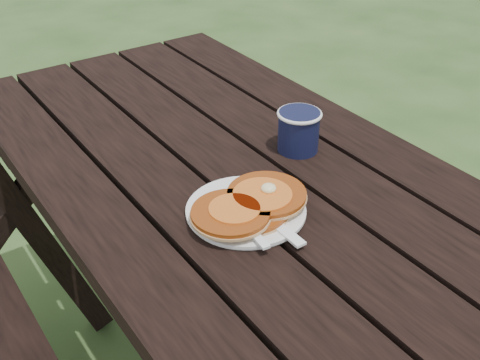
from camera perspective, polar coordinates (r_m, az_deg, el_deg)
picnic_table at (r=1.39m, az=3.52°, el=-15.27°), size 1.36×1.80×0.75m
plate at (r=1.10m, az=0.56°, el=-2.95°), size 0.26×0.26×0.01m
pancake_stack at (r=1.08m, az=0.99°, el=-2.37°), size 0.23×0.15×0.04m
knife at (r=1.07m, az=2.85°, el=-3.72°), size 0.02×0.18×0.00m
fork at (r=1.04m, az=1.05°, el=-4.76°), size 0.05×0.16×0.01m
coffee_cup at (r=1.28m, az=5.59°, el=4.89°), size 0.10×0.10×0.09m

